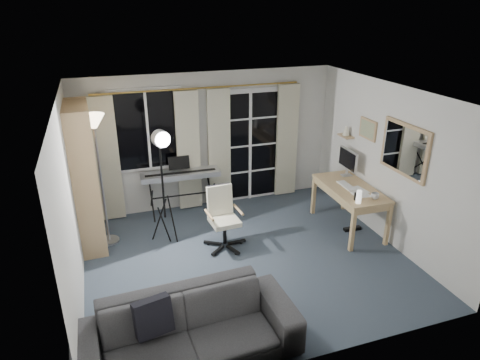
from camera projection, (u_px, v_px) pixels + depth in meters
name	position (u px, v px, depth m)	size (l,w,h in m)	color
floor	(246.00, 259.00, 6.25)	(4.50, 4.00, 0.02)	#394554
window	(147.00, 130.00, 7.07)	(1.20, 0.08, 1.40)	white
french_door	(249.00, 146.00, 7.79)	(1.32, 0.09, 2.11)	white
curtains	(203.00, 149.00, 7.42)	(3.60, 0.07, 2.13)	gold
bookshelf	(83.00, 182.00, 6.25)	(0.38, 1.02, 2.17)	tan
torchiere_lamp	(96.00, 142.00, 6.06)	(0.36, 0.36, 2.03)	#B2B2B7
keyboard_piano	(181.00, 175.00, 7.26)	(1.35, 0.68, 0.97)	black
studio_light	(162.00, 152.00, 6.09)	(0.39, 0.40, 1.85)	black
office_chair	(222.00, 212.00, 6.42)	(0.63, 0.65, 0.94)	black
desk	(350.00, 192.00, 6.84)	(0.73, 1.39, 0.73)	tan
monitor	(348.00, 160.00, 7.15)	(0.18, 0.53, 0.46)	silver
desk_clutter	(354.00, 202.00, 6.65)	(0.45, 0.83, 0.93)	white
mug	(375.00, 195.00, 6.38)	(0.12, 0.10, 0.12)	silver
wall_mirror	(404.00, 150.00, 5.99)	(0.04, 0.94, 0.74)	tan
framed_print	(368.00, 129.00, 6.76)	(0.03, 0.42, 0.32)	tan
wall_shelf	(346.00, 133.00, 7.25)	(0.16, 0.30, 0.18)	tan
sofa	(187.00, 322.00, 4.37)	(2.30, 0.75, 0.89)	#28282A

